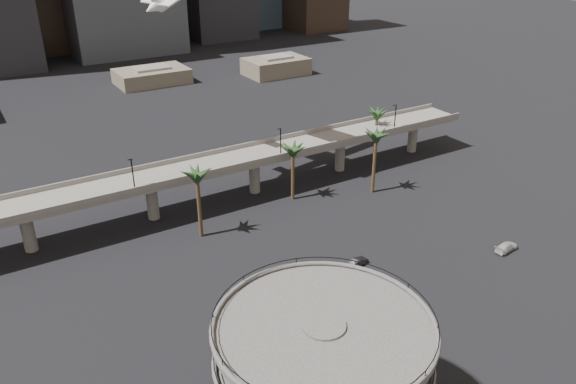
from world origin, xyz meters
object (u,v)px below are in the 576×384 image
overpass (205,171)px  car_a (316,304)px  parking_ramp (322,375)px  car_b (358,262)px  car_c (507,247)px

overpass → car_a: bearing=-90.2°
parking_ramp → car_b: bearing=45.5°
overpass → car_b: overpass is taller
car_b → car_c: bearing=-120.7°
car_a → parking_ramp: bearing=133.2°
overpass → car_b: size_ratio=32.34×
parking_ramp → overpass: size_ratio=0.17×
car_c → overpass: bearing=33.3°
parking_ramp → overpass: bearing=77.6°
overpass → car_b: (12.16, -33.43, -6.68)m
overpass → car_b: bearing=-70.0°
car_c → parking_ramp: bearing=100.3°
parking_ramp → car_c: size_ratio=4.44×
car_b → car_c: car_c is taller
car_a → car_c: bearing=-110.0°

